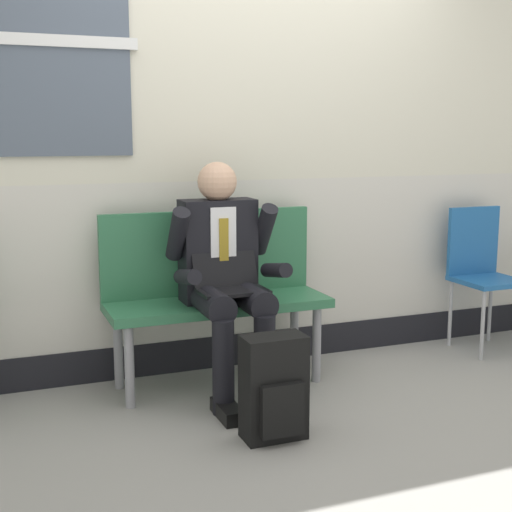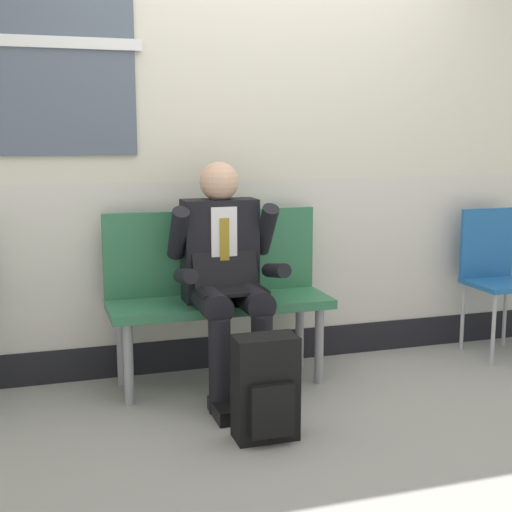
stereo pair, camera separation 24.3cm
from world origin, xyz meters
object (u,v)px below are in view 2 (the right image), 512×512
object	(u,v)px
backpack	(266,389)
folding_chair	(494,267)
person_seated	(226,273)
bench_with_person	(216,284)

from	to	relation	value
backpack	folding_chair	distance (m)	1.99
backpack	folding_chair	xyz separation A→B (m)	(1.79, 0.82, 0.31)
person_seated	folding_chair	world-z (taller)	person_seated
bench_with_person	person_seated	size ratio (longest dim) A/B	0.98
person_seated	backpack	distance (m)	0.76
person_seated	backpack	xyz separation A→B (m)	(0.01, -0.63, -0.42)
folding_chair	bench_with_person	bearing A→B (deg)	179.46
bench_with_person	backpack	size ratio (longest dim) A/B	2.51
folding_chair	person_seated	bearing A→B (deg)	-174.07
bench_with_person	backpack	xyz separation A→B (m)	(0.01, -0.84, -0.32)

